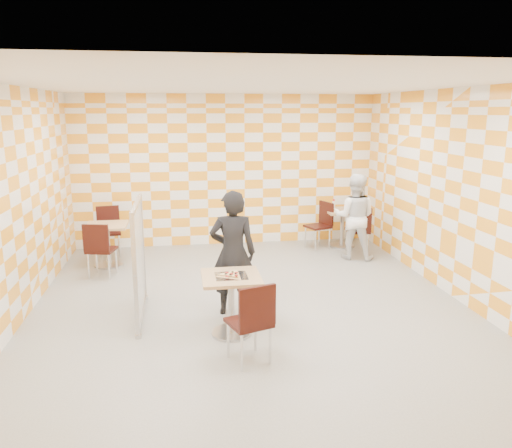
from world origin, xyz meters
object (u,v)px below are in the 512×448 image
at_px(chair_main_front, 253,317).
at_px(soda_bottle, 351,204).
at_px(main_table, 231,295).
at_px(chair_second_front, 359,227).
at_px(partition, 139,260).
at_px(man_dark, 233,253).
at_px(chair_second_side, 322,221).
at_px(empty_table, 107,238).
at_px(second_table, 342,222).
at_px(chair_empty_far, 109,227).
at_px(chair_empty_near, 99,246).
at_px(sport_bottle, 334,205).
at_px(man_white, 355,217).

distance_m(chair_main_front, soda_bottle, 5.26).
distance_m(main_table, chair_second_front, 4.09).
xyz_separation_m(partition, man_dark, (1.22, -0.04, 0.05)).
bearing_deg(man_dark, chair_main_front, 98.88).
bearing_deg(chair_second_side, empty_table, -172.08).
xyz_separation_m(second_table, chair_empty_far, (-4.55, 0.09, 0.04)).
bearing_deg(chair_main_front, man_dark, 92.11).
distance_m(empty_table, soda_bottle, 4.71).
height_order(empty_table, soda_bottle, soda_bottle).
height_order(main_table, man_dark, man_dark).
relative_size(empty_table, chair_main_front, 0.81).
height_order(main_table, chair_empty_near, chair_empty_near).
bearing_deg(empty_table, chair_empty_near, -93.65).
bearing_deg(sport_bottle, chair_main_front, -116.71).
height_order(chair_main_front, sport_bottle, sport_bottle).
relative_size(main_table, partition, 0.48).
bearing_deg(chair_empty_far, partition, -75.51).
bearing_deg(chair_second_front, chair_main_front, -123.84).
relative_size(chair_second_front, man_dark, 0.55).
bearing_deg(soda_bottle, man_dark, -131.17).
bearing_deg(chair_main_front, main_table, 100.36).
distance_m(chair_main_front, man_dark, 1.48).
bearing_deg(chair_main_front, chair_second_side, 65.39).
relative_size(partition, man_white, 0.99).
bearing_deg(main_table, sport_bottle, 57.14).
height_order(main_table, soda_bottle, soda_bottle).
bearing_deg(second_table, chair_empty_far, 178.86).
bearing_deg(chair_main_front, second_table, 61.14).
xyz_separation_m(empty_table, man_white, (4.42, -0.20, 0.28)).
bearing_deg(main_table, partition, 148.41).
relative_size(second_table, chair_second_front, 0.81).
distance_m(chair_empty_near, man_dark, 2.67).
relative_size(empty_table, chair_empty_near, 0.81).
bearing_deg(main_table, man_white, 48.20).
relative_size(chair_empty_far, man_dark, 0.55).
xyz_separation_m(second_table, partition, (-3.75, -3.01, 0.28)).
bearing_deg(man_dark, chair_second_front, -130.86).
xyz_separation_m(main_table, soda_bottle, (2.79, 3.74, 0.34)).
height_order(second_table, partition, partition).
bearing_deg(chair_empty_near, chair_second_front, 7.98).
bearing_deg(chair_second_front, soda_bottle, 84.59).
bearing_deg(partition, chair_main_front, -49.45).
bearing_deg(empty_table, man_white, -2.54).
height_order(chair_second_side, man_white, man_white).
relative_size(chair_second_side, partition, 0.60).
relative_size(second_table, man_dark, 0.45).
bearing_deg(chair_empty_far, man_white, -11.55).
xyz_separation_m(chair_second_front, man_white, (-0.16, -0.18, 0.24)).
xyz_separation_m(main_table, man_dark, (0.09, 0.65, 0.33)).
bearing_deg(second_table, soda_bottle, 13.16).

